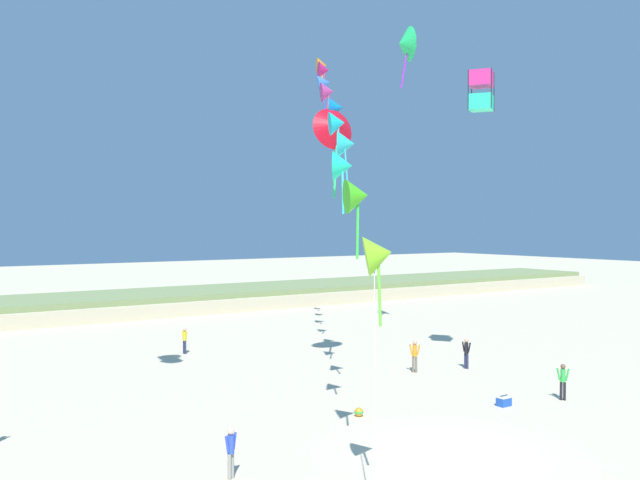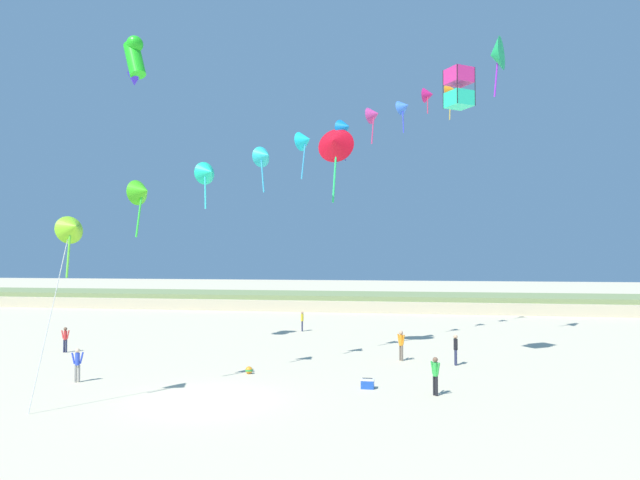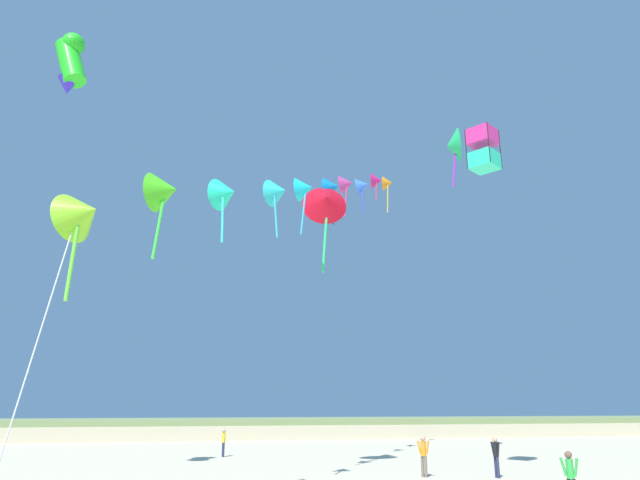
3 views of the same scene
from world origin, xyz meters
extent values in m
plane|color=beige|center=(0.00, 0.00, 0.00)|extent=(240.00, 240.00, 0.00)
cube|color=beige|center=(0.00, 42.29, 0.58)|extent=(120.00, 11.23, 1.16)
cube|color=#7A8E56|center=(0.00, 42.29, 1.32)|extent=(120.00, 9.55, 0.66)
cylinder|color=gray|center=(-6.99, 2.10, 0.39)|extent=(0.11, 0.11, 0.78)
cylinder|color=gray|center=(-7.12, 2.04, 0.39)|extent=(0.11, 0.11, 0.78)
cylinder|color=blue|center=(-7.06, 2.07, 1.06)|extent=(0.21, 0.21, 0.56)
cylinder|color=blue|center=(-6.90, 2.15, 1.10)|extent=(0.20, 0.15, 0.53)
cylinder|color=blue|center=(-7.22, 1.99, 1.10)|extent=(0.20, 0.15, 0.53)
sphere|color=beige|center=(-7.06, 2.07, 1.45)|extent=(0.21, 0.21, 0.21)
cylinder|color=#282D4C|center=(10.37, 9.36, 0.41)|extent=(0.12, 0.12, 0.82)
cylinder|color=#282D4C|center=(10.40, 9.21, 0.41)|extent=(0.12, 0.12, 0.82)
cylinder|color=black|center=(10.39, 9.29, 1.11)|extent=(0.22, 0.22, 0.58)
cylinder|color=black|center=(10.36, 9.47, 1.15)|extent=(0.11, 0.20, 0.55)
cylinder|color=black|center=(10.42, 9.10, 1.15)|extent=(0.11, 0.20, 0.55)
sphere|color=tan|center=(10.39, 9.29, 1.52)|extent=(0.22, 0.22, 0.22)
cylinder|color=#726656|center=(7.43, 10.18, 0.42)|extent=(0.12, 0.12, 0.84)
cylinder|color=#726656|center=(7.53, 10.07, 0.42)|extent=(0.12, 0.12, 0.84)
cylinder|color=orange|center=(7.48, 10.13, 1.14)|extent=(0.22, 0.22, 0.60)
cylinder|color=orange|center=(7.35, 10.26, 1.18)|extent=(0.20, 0.20, 0.57)
cylinder|color=orange|center=(7.61, 9.99, 1.18)|extent=(0.20, 0.20, 0.57)
sphere|color=tan|center=(7.48, 10.13, 1.56)|extent=(0.23, 0.23, 0.23)
cylinder|color=black|center=(9.09, 2.38, 0.40)|extent=(0.12, 0.12, 0.80)
cylinder|color=black|center=(9.18, 2.27, 0.40)|extent=(0.12, 0.12, 0.80)
cylinder|color=green|center=(9.14, 2.32, 1.09)|extent=(0.21, 0.21, 0.57)
cylinder|color=green|center=(9.02, 2.46, 1.13)|extent=(0.18, 0.20, 0.54)
cylinder|color=green|center=(9.25, 2.18, 1.13)|extent=(0.18, 0.20, 0.54)
sphere|color=brown|center=(9.14, 2.32, 1.48)|extent=(0.22, 0.22, 0.22)
cylinder|color=#282D4C|center=(-0.52, 21.63, 0.39)|extent=(0.11, 0.11, 0.78)
cylinder|color=#282D4C|center=(-0.49, 21.49, 0.39)|extent=(0.11, 0.11, 0.78)
cylinder|color=yellow|center=(-0.51, 21.56, 1.06)|extent=(0.21, 0.21, 0.55)
cylinder|color=yellow|center=(-0.55, 21.73, 1.10)|extent=(0.12, 0.20, 0.53)
cylinder|color=yellow|center=(-0.46, 21.39, 1.10)|extent=(0.12, 0.20, 0.53)
sphere|color=tan|center=(-0.51, 21.56, 1.45)|extent=(0.21, 0.21, 0.21)
cylinder|color=#282D4C|center=(-12.57, 9.44, 0.38)|extent=(0.11, 0.11, 0.77)
cylinder|color=#282D4C|center=(-12.71, 9.43, 0.38)|extent=(0.11, 0.11, 0.77)
cylinder|color=red|center=(-12.64, 9.43, 1.04)|extent=(0.20, 0.20, 0.54)
cylinder|color=red|center=(-12.46, 9.45, 1.08)|extent=(0.19, 0.09, 0.52)
cylinder|color=red|center=(-12.81, 9.42, 1.08)|extent=(0.19, 0.09, 0.52)
sphere|color=brown|center=(-12.64, 9.43, 1.42)|extent=(0.21, 0.21, 0.21)
cone|color=#87DE24|center=(-4.67, -2.05, 6.88)|extent=(1.36, 1.41, 1.21)
cylinder|color=#6BE539|center=(-4.75, -2.18, 5.81)|extent=(0.11, 0.21, 1.69)
cone|color=#43CA1C|center=(-3.27, 0.79, 8.58)|extent=(1.15, 1.32, 1.14)
cylinder|color=#39E53C|center=(-3.35, 0.67, 7.48)|extent=(0.23, 0.23, 1.76)
cone|color=#1CDFAA|center=(-1.53, 4.01, 9.84)|extent=(1.24, 1.29, 1.10)
cylinder|color=#39E5DF|center=(-1.61, 3.88, 8.85)|extent=(0.11, 0.09, 1.55)
cone|color=#26C3C6|center=(0.56, 6.67, 11.05)|extent=(1.25, 1.31, 1.11)
cylinder|color=#39B9E5|center=(0.48, 6.54, 9.98)|extent=(0.22, 0.09, 1.70)
cone|color=#17CCDC|center=(2.14, 9.57, 12.41)|extent=(1.21, 1.34, 1.16)
cylinder|color=#39AEE5|center=(2.06, 9.44, 11.18)|extent=(0.27, 0.15, 2.01)
cone|color=blue|center=(4.07, 12.40, 13.71)|extent=(1.27, 1.33, 1.13)
cylinder|color=blue|center=(3.99, 12.27, 12.55)|extent=(0.29, 0.15, 1.87)
cone|color=#C33788|center=(5.60, 15.43, 15.19)|extent=(1.21, 1.34, 1.17)
cylinder|color=#E53973|center=(5.52, 15.30, 14.10)|extent=(0.22, 0.16, 1.75)
cone|color=#3972EE|center=(7.50, 18.58, 16.46)|extent=(1.35, 1.41, 1.22)
cylinder|color=blue|center=(7.42, 18.45, 15.39)|extent=(0.14, 0.20, 1.70)
cone|color=#C71B6C|center=(9.25, 21.21, 17.97)|extent=(1.09, 1.29, 1.11)
cylinder|color=#E53960|center=(9.18, 21.08, 17.14)|extent=(0.08, 0.20, 1.23)
cone|color=orange|center=(11.05, 24.14, 19.09)|extent=(1.12, 1.30, 1.10)
cylinder|color=gold|center=(10.98, 24.01, 17.78)|extent=(0.15, 0.15, 2.19)
cylinder|color=silver|center=(-5.21, -2.55, 3.55)|extent=(0.92, 1.19, 7.11)
cone|color=red|center=(3.52, 11.65, 12.64)|extent=(2.35, 1.54, 2.34)
cone|color=#2DE56E|center=(3.52, 11.65, 12.66)|extent=(1.30, 0.89, 1.30)
cylinder|color=#2DE56E|center=(3.52, 11.65, 10.67)|extent=(0.34, 0.14, 3.27)
cone|color=#24D166|center=(13.78, 18.31, 19.75)|extent=(1.58, 2.47, 2.35)
cone|color=#A82DE5|center=(13.78, 18.31, 19.77)|extent=(0.91, 1.37, 1.29)
cylinder|color=#A82DE5|center=(13.78, 18.31, 18.11)|extent=(0.31, 0.49, 2.57)
cube|color=#28E0A8|center=(10.61, 8.53, 14.06)|extent=(1.62, 1.62, 0.80)
cube|color=#E52D85|center=(10.61, 8.53, 15.29)|extent=(1.62, 1.62, 0.80)
cylinder|color=black|center=(10.47, 7.72, 14.68)|extent=(0.04, 0.04, 2.04)
cylinder|color=black|center=(11.42, 8.39, 14.68)|extent=(0.04, 0.04, 2.04)
cylinder|color=black|center=(10.75, 9.34, 14.68)|extent=(0.04, 0.04, 2.04)
cylinder|color=black|center=(9.80, 8.67, 14.68)|extent=(0.04, 0.04, 2.04)
cylinder|color=#23CF20|center=(-8.58, 9.97, 17.81)|extent=(1.93, 1.67, 2.37)
sphere|color=#23CF20|center=(-8.58, 9.97, 18.79)|extent=(1.01, 1.01, 1.01)
cone|color=#432DE5|center=(-8.58, 9.97, 16.62)|extent=(1.18, 1.18, 0.77)
sphere|color=black|center=(-8.58, 9.97, 19.08)|extent=(0.21, 0.21, 0.21)
cube|color=blue|center=(6.24, 3.10, 0.18)|extent=(0.56, 0.40, 0.36)
cube|color=white|center=(6.24, 3.10, 0.39)|extent=(0.58, 0.41, 0.06)
cylinder|color=black|center=(6.24, 3.10, 0.45)|extent=(0.45, 0.03, 0.03)
sphere|color=orange|center=(0.18, 5.26, 0.18)|extent=(0.36, 0.36, 0.36)
cylinder|color=green|center=(0.18, 5.26, 0.18)|extent=(0.36, 0.36, 0.09)
camera|label=1|loc=(-16.06, -16.25, 7.66)|focal=38.00mm
camera|label=2|loc=(8.50, -22.01, 5.75)|focal=32.00mm
camera|label=3|loc=(-2.01, -14.35, 2.98)|focal=32.00mm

